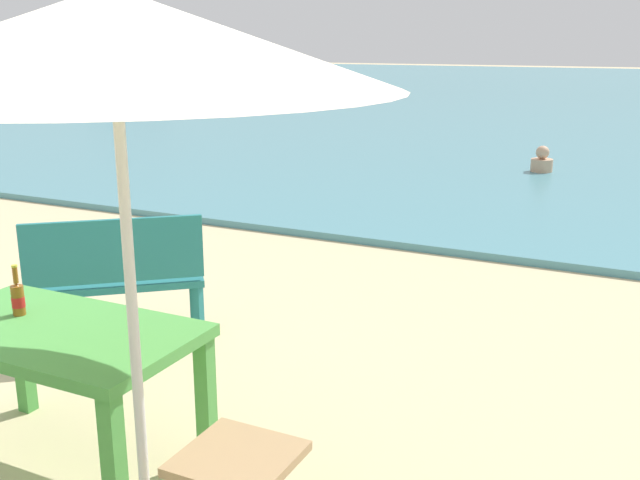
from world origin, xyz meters
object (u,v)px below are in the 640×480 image
swimmer_person (542,162)px  boat_cargo_ship (125,77)px  picnic_table_green (56,348)px  beer_bottle_amber (18,297)px  patio_umbrella (113,40)px  bench_teal_center (116,273)px

swimmer_person → boat_cargo_ship: (-19.29, 12.73, 0.31)m
picnic_table_green → beer_bottle_amber: 0.35m
patio_umbrella → bench_teal_center: bearing=133.6°
beer_bottle_amber → swimmer_person: beer_bottle_amber is taller
patio_umbrella → beer_bottle_amber: bearing=159.9°
beer_bottle_amber → patio_umbrella: bearing=-20.1°
swimmer_person → picnic_table_green: bearing=-94.0°
picnic_table_green → boat_cargo_ship: size_ratio=0.39×
beer_bottle_amber → swimmer_person: bearing=84.2°
patio_umbrella → swimmer_person: 10.07m
picnic_table_green → swimmer_person: (0.67, 9.54, -0.41)m
patio_umbrella → boat_cargo_ship: 29.86m
patio_umbrella → bench_teal_center: size_ratio=2.00×
beer_bottle_amber → boat_cargo_ship: boat_cargo_ship is taller
picnic_table_green → patio_umbrella: (0.81, -0.35, 1.47)m
picnic_table_green → beer_bottle_amber: bearing=170.0°
picnic_table_green → swimmer_person: 9.57m
beer_bottle_amber → bench_teal_center: beer_bottle_amber is taller
beer_bottle_amber → bench_teal_center: size_ratio=0.23×
boat_cargo_ship → patio_umbrella: bearing=-49.3°
picnic_table_green → boat_cargo_ship: boat_cargo_ship is taller
patio_umbrella → bench_teal_center: 2.80m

